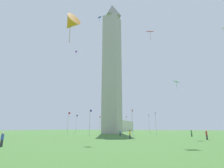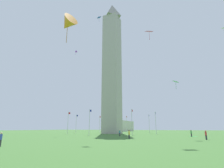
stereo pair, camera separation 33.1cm
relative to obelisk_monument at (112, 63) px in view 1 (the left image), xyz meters
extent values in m
plane|color=#3D6B2D|center=(0.00, 0.00, -29.26)|extent=(260.00, 260.00, 0.00)
cube|color=#A8A399|center=(0.00, 0.00, -3.51)|extent=(6.44, 6.44, 51.50)
pyramid|color=gray|center=(0.00, 0.00, 25.75)|extent=(6.44, 6.44, 7.02)
cylinder|color=silver|center=(17.09, 0.00, -25.32)|extent=(0.14, 0.14, 7.89)
cube|color=red|center=(17.64, 0.00, -21.82)|extent=(1.00, 0.03, 0.64)
cylinder|color=silver|center=(12.08, 12.08, -25.32)|extent=(0.14, 0.14, 7.89)
cube|color=red|center=(12.63, 12.08, -21.82)|extent=(1.00, 0.03, 0.64)
cylinder|color=silver|center=(0.00, 17.09, -25.32)|extent=(0.14, 0.14, 7.89)
cube|color=#1E2D99|center=(0.55, 17.09, -21.82)|extent=(1.00, 0.03, 0.64)
cylinder|color=silver|center=(-12.08, 12.08, -25.32)|extent=(0.14, 0.14, 7.89)
cube|color=red|center=(-11.53, 12.08, -21.82)|extent=(1.00, 0.03, 0.64)
cylinder|color=silver|center=(-17.09, 0.00, -25.32)|extent=(0.14, 0.14, 7.89)
cube|color=#1E2D99|center=(-16.54, 0.00, -21.82)|extent=(1.00, 0.03, 0.64)
cylinder|color=silver|center=(-12.08, -12.08, -25.32)|extent=(0.14, 0.14, 7.89)
cube|color=red|center=(-11.53, -12.08, -21.82)|extent=(1.00, 0.03, 0.64)
cylinder|color=silver|center=(0.00, -17.09, -25.32)|extent=(0.14, 0.14, 7.89)
cube|color=#1E2D99|center=(0.55, -17.09, -21.82)|extent=(1.00, 0.03, 0.64)
cylinder|color=silver|center=(12.08, -12.08, -25.32)|extent=(0.14, 0.14, 7.89)
cube|color=#1E2D99|center=(12.63, -12.08, -21.82)|extent=(1.00, 0.03, 0.64)
cylinder|color=#2D2D38|center=(-14.06, -28.40, -28.86)|extent=(0.29, 0.29, 0.80)
cylinder|color=#388C47|center=(-14.06, -28.40, -28.13)|extent=(0.32, 0.32, 0.66)
sphere|color=#936B4C|center=(-14.06, -28.40, -27.68)|extent=(0.24, 0.24, 0.24)
cylinder|color=#2D2D38|center=(-49.89, -7.80, -28.86)|extent=(0.29, 0.29, 0.80)
cylinder|color=#3851B2|center=(-49.89, -7.80, -28.14)|extent=(0.32, 0.32, 0.64)
sphere|color=beige|center=(-49.89, -7.80, -27.70)|extent=(0.24, 0.24, 0.24)
cylinder|color=#2D2D38|center=(-26.05, -30.98, -28.86)|extent=(0.29, 0.29, 0.80)
cylinder|color=red|center=(-26.05, -30.98, -28.09)|extent=(0.32, 0.32, 0.73)
sphere|color=tan|center=(-26.05, -30.98, -27.61)|extent=(0.24, 0.24, 0.24)
cylinder|color=#2D2D38|center=(-28.29, -16.58, -28.86)|extent=(0.29, 0.29, 0.80)
cylinder|color=yellow|center=(-28.29, -16.58, -28.10)|extent=(0.32, 0.32, 0.73)
sphere|color=#936B4C|center=(-28.29, -16.58, -27.61)|extent=(0.24, 0.24, 0.24)
cylinder|color=#2D2D38|center=(-19.11, -10.83, -28.86)|extent=(0.29, 0.29, 0.80)
cylinder|color=teal|center=(-19.11, -10.83, -28.12)|extent=(0.32, 0.32, 0.68)
sphere|color=beige|center=(-19.11, -10.83, -27.65)|extent=(0.24, 0.24, 0.24)
cube|color=white|center=(-10.71, -39.79, 0.71)|extent=(1.19, 1.19, 0.25)
cylinder|color=#A7A7A7|center=(-10.71, -39.79, 0.03)|extent=(0.04, 0.04, 1.03)
cube|color=green|center=(-23.26, -26.36, -16.84)|extent=(1.43, 1.36, 0.47)
cylinder|color=#208035|center=(-23.26, -26.36, -17.81)|extent=(0.04, 0.04, 1.46)
cube|color=blue|center=(-28.60, -9.02, 1.54)|extent=(1.23, 1.25, 0.42)
cylinder|color=#233C9D|center=(-28.60, -9.02, 0.78)|extent=(0.04, 0.04, 1.13)
cone|color=orange|center=(-52.91, -19.17, -17.74)|extent=(1.85, 2.08, 1.79)
cylinder|color=#A75C15|center=(-52.91, -19.17, -18.85)|extent=(0.04, 0.04, 1.66)
cube|color=red|center=(-32.09, -22.68, -7.94)|extent=(1.81, 1.85, 0.64)
cylinder|color=maroon|center=(-32.09, -22.68, -9.06)|extent=(0.04, 0.04, 1.68)
cone|color=purple|center=(-13.99, 8.93, 1.09)|extent=(1.44, 1.44, 1.18)
cylinder|color=#67278E|center=(-13.99, 8.93, 0.39)|extent=(0.04, 0.04, 1.06)
cube|color=beige|center=(50.56, 15.55, -25.85)|extent=(23.00, 10.49, 6.82)
cube|color=green|center=(-12.15, -28.80, -29.25)|extent=(2.00, 2.21, 0.01)
camera|label=1|loc=(-64.33, -28.42, -27.10)|focal=27.87mm
camera|label=2|loc=(-64.19, -28.72, -27.10)|focal=27.87mm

